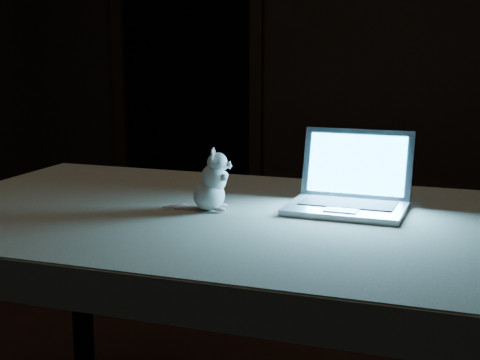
% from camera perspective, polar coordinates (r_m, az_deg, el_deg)
% --- Properties ---
extents(back_wall, '(4.50, 0.04, 2.60)m').
position_cam_1_polar(back_wall, '(4.33, 9.39, 12.68)').
color(back_wall, black).
rests_on(back_wall, ground).
extents(doorway, '(1.06, 0.36, 2.13)m').
position_cam_1_polar(doorway, '(4.65, -4.40, 9.78)').
color(doorway, black).
rests_on(doorway, back_wall).
extents(table, '(1.41, 0.91, 0.75)m').
position_cam_1_polar(table, '(1.89, -2.84, -13.83)').
color(table, black).
rests_on(table, floor).
extents(tablecloth, '(1.61, 1.19, 0.09)m').
position_cam_1_polar(tablecloth, '(1.81, -0.76, -3.59)').
color(tablecloth, '#BFB89B').
rests_on(tablecloth, table).
extents(laptop, '(0.30, 0.26, 0.20)m').
position_cam_1_polar(laptop, '(1.75, 8.76, 0.57)').
color(laptop, '#A6A6AA').
rests_on(laptop, tablecloth).
extents(plush_mouse, '(0.12, 0.12, 0.16)m').
position_cam_1_polar(plush_mouse, '(1.75, -2.55, 0.01)').
color(plush_mouse, silver).
rests_on(plush_mouse, tablecloth).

